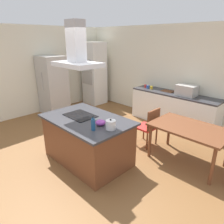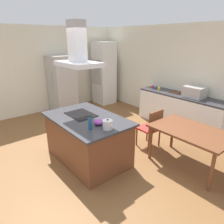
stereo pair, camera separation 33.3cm
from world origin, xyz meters
TOP-DOWN VIEW (x-y plane):
  - ground at (0.00, 1.50)m, footprint 16.00×16.00m
  - wall_back at (0.00, 3.25)m, footprint 7.20×0.10m
  - wall_left at (-3.45, 1.00)m, footprint 0.10×8.80m
  - kitchen_island at (0.00, 0.00)m, footprint 1.73×1.12m
  - cooktop at (-0.20, 0.00)m, footprint 0.60×0.44m
  - tea_kettle at (0.66, -0.01)m, footprint 0.22×0.17m
  - olive_oil_bottle at (0.49, -0.24)m, footprint 0.07×0.07m
  - mixing_bowl at (0.42, -0.02)m, footprint 0.18×0.18m
  - back_counter at (0.23, 2.88)m, footprint 2.46×0.62m
  - countertop_microwave at (0.56, 2.88)m, footprint 0.50×0.38m
  - coffee_mug_red at (-0.75, 2.86)m, footprint 0.08×0.08m
  - coffee_mug_blue at (-0.64, 2.83)m, footprint 0.08×0.08m
  - coffee_mug_yellow at (-0.51, 2.83)m, footprint 0.08×0.08m
  - cutting_board at (-0.01, 2.93)m, footprint 0.34×0.24m
  - wall_oven_stack at (-2.90, 2.65)m, footprint 0.70×0.66m
  - refrigerator at (-2.98, 0.99)m, footprint 0.80×0.73m
  - dining_table at (1.42, 1.35)m, footprint 1.40×0.90m
  - chair_at_left_end at (0.50, 1.35)m, footprint 0.42×0.42m
  - range_hood at (-0.20, 0.00)m, footprint 0.90×0.55m

SIDE VIEW (x-z plane):
  - ground at x=0.00m, z-range 0.00..0.00m
  - back_counter at x=0.23m, z-range 0.00..0.90m
  - kitchen_island at x=0.00m, z-range 0.00..0.90m
  - chair_at_left_end at x=0.50m, z-range 0.06..0.95m
  - dining_table at x=1.42m, z-range 0.29..1.04m
  - cooktop at x=-0.20m, z-range 0.90..0.91m
  - cutting_board at x=-0.01m, z-range 0.90..0.92m
  - refrigerator at x=-2.98m, z-range 0.00..1.82m
  - coffee_mug_red at x=-0.75m, z-range 0.90..0.99m
  - coffee_mug_blue at x=-0.64m, z-range 0.90..0.99m
  - coffee_mug_yellow at x=-0.51m, z-range 0.90..0.99m
  - mixing_bowl at x=0.42m, z-range 0.90..1.00m
  - tea_kettle at x=0.66m, z-range 0.89..1.07m
  - olive_oil_bottle at x=0.49m, z-range 0.88..1.13m
  - countertop_microwave at x=0.56m, z-range 0.90..1.18m
  - wall_oven_stack at x=-2.90m, z-range 0.00..2.20m
  - wall_back at x=0.00m, z-range 0.00..2.70m
  - wall_left at x=-3.45m, z-range 0.00..2.70m
  - range_hood at x=-0.20m, z-range 1.71..2.49m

